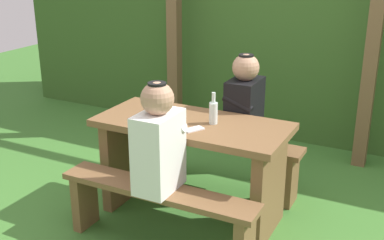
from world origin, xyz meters
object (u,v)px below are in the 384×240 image
(bench_near, at_px, (158,205))
(person_black_coat, at_px, (244,103))
(picnic_table, at_px, (192,153))
(cell_phone, at_px, (194,129))
(drinking_glass, at_px, (173,118))
(bench_far, at_px, (219,152))
(bottle_left, at_px, (213,112))
(person_white_shirt, at_px, (159,141))

(bench_near, xyz_separation_m, person_black_coat, (0.21, 1.00, 0.46))
(picnic_table, bearing_deg, person_black_coat, 67.39)
(person_black_coat, xyz_separation_m, cell_phone, (-0.12, -0.65, -0.02))
(drinking_glass, relative_size, cell_phone, 0.57)
(bench_near, relative_size, person_black_coat, 1.95)
(bench_far, height_order, bottle_left, bottle_left)
(drinking_glass, bearing_deg, bench_near, -75.94)
(person_white_shirt, bearing_deg, bench_far, 90.99)
(cell_phone, bearing_deg, picnic_table, 149.41)
(picnic_table, distance_m, cell_phone, 0.31)
(person_white_shirt, height_order, bottle_left, person_white_shirt)
(bench_near, height_order, person_white_shirt, person_white_shirt)
(person_black_coat, height_order, cell_phone, person_black_coat)
(bench_far, relative_size, person_white_shirt, 1.95)
(bottle_left, distance_m, cell_phone, 0.21)
(person_black_coat, bearing_deg, bench_far, 179.08)
(person_black_coat, bearing_deg, drinking_glass, -116.75)
(person_white_shirt, height_order, drinking_glass, person_white_shirt)
(person_white_shirt, bearing_deg, cell_phone, 78.26)
(drinking_glass, relative_size, bottle_left, 0.35)
(bench_near, relative_size, drinking_glass, 17.58)
(bench_far, distance_m, bottle_left, 0.72)
(bench_near, xyz_separation_m, bench_far, (0.00, 1.00, 0.00))
(bottle_left, bearing_deg, cell_phone, -110.31)
(drinking_glass, distance_m, cell_phone, 0.20)
(person_black_coat, bearing_deg, picnic_table, -112.61)
(picnic_table, xyz_separation_m, bench_far, (0.00, 0.50, -0.19))
(picnic_table, distance_m, drinking_glass, 0.32)
(bottle_left, bearing_deg, picnic_table, -169.93)
(picnic_table, height_order, bottle_left, bottle_left)
(bench_far, height_order, drinking_glass, drinking_glass)
(person_white_shirt, xyz_separation_m, cell_phone, (0.07, 0.35, -0.02))
(bench_near, bearing_deg, bottle_left, 73.62)
(picnic_table, distance_m, person_black_coat, 0.61)
(bottle_left, relative_size, cell_phone, 1.64)
(person_white_shirt, bearing_deg, drinking_glass, 106.54)
(bench_far, xyz_separation_m, bottle_left, (0.16, -0.47, 0.52))
(picnic_table, relative_size, bench_near, 1.00)
(cell_phone, bearing_deg, bottle_left, 98.33)
(bench_far, distance_m, drinking_glass, 0.78)
(cell_phone, bearing_deg, bench_near, -75.68)
(person_black_coat, relative_size, cell_phone, 5.14)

